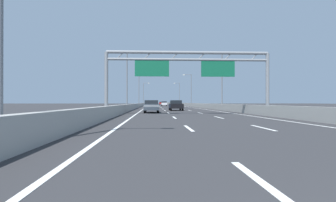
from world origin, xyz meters
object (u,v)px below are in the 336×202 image
Objects in this scene: black_car at (176,105)px; white_car at (164,104)px; streetlamp_left_mid at (128,76)px; red_car at (161,103)px; streetlamp_right_distant at (179,92)px; streetlamp_left_far at (140,88)px; green_car at (153,103)px; streetlamp_right_far at (190,88)px; yellow_car at (153,103)px; streetlamp_left_distant at (144,92)px; silver_car at (151,106)px; blue_car at (153,105)px; streetlamp_right_mid at (221,77)px; sign_gantry at (187,66)px.

black_car reaches higher than white_car.
red_car is (7.71, 89.68, -4.67)m from streetlamp_left_mid.
streetlamp_left_far is at bearing -112.03° from streetlamp_right_distant.
black_car reaches higher than green_car.
streetlamp_right_far is 52.21m from yellow_car.
green_car is at bearing 93.06° from black_car.
streetlamp_left_distant is 2.04× the size of silver_car.
blue_car is at bearing 105.73° from black_car.
streetlamp_right_mid is (14.93, 0.00, 0.00)m from streetlamp_left_mid.
silver_car is at bearing -85.60° from streetlamp_left_far.
streetlamp_right_far is 2.08× the size of red_car.
yellow_car is at bearing 102.45° from streetlamp_right_far.
streetlamp_right_distant is 18.44m from yellow_car.
streetlamp_right_far is at bearing 79.37° from black_car.
streetlamp_left_far reaches higher than white_car.
yellow_car is (-3.68, 104.75, -4.06)m from sign_gantry.
streetlamp_left_far is 41.53m from black_car.
streetlamp_left_far is at bearing -97.73° from green_car.
blue_car is at bearing -111.04° from streetlamp_right_far.
green_car is (3.69, 27.16, -4.66)m from streetlamp_left_far.
sign_gantry is 18.62m from streetlamp_left_mid.
silver_car is 1.03× the size of black_car.
streetlamp_left_mid is 10.27m from blue_car.
silver_car is 1.13× the size of green_car.
yellow_car is (-3.59, 91.40, -0.00)m from black_car.
sign_gantry is 3.77× the size of blue_car.
sign_gantry is 91.17m from streetlamp_left_distant.
black_car is (-7.63, -40.62, -4.63)m from streetlamp_right_far.
yellow_car is at bearing 75.01° from streetlamp_left_distant.
blue_car is at bearing 97.80° from sign_gantry.
red_car is 4.47m from yellow_car.
streetlamp_left_mid is 87.87m from yellow_car.
streetlamp_left_mid is 1.00× the size of streetlamp_left_far.
sign_gantry is at bearing -54.62° from silver_car.
sign_gantry is 3.64× the size of red_car.
sign_gantry is 13.96m from black_car.
green_car is 67.87m from black_car.
sign_gantry reaches higher than black_car.
streetlamp_right_mid reaches higher than silver_car.
streetlamp_left_mid and streetlamp_right_distant have the same top height.
white_car is at bearing 89.89° from black_car.
streetlamp_left_distant is 2.16× the size of yellow_car.
sign_gantry reaches higher than yellow_car.
streetlamp_right_mid is 88.51m from yellow_car.
silver_car is at bearing 125.38° from sign_gantry.
streetlamp_right_distant is (14.93, 0.00, 0.00)m from streetlamp_left_distant.
black_car is at bearing 90.39° from sign_gantry.
green_car is at bearing 92.62° from sign_gantry.
blue_car is at bearing 89.54° from silver_car.
red_car is 1.04× the size of yellow_car.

